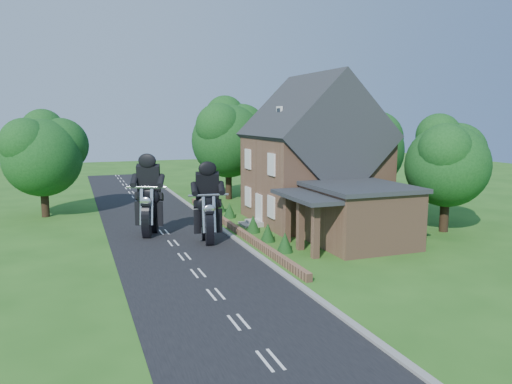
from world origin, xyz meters
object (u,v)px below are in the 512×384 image
object	(u,v)px
garden_wall	(233,227)
motorcycle_lead	(208,231)
house	(313,159)
annex	(357,214)
motorcycle_follow	(150,224)

from	to	relation	value
garden_wall	motorcycle_lead	size ratio (longest dim) A/B	14.37
garden_wall	house	xyz separation A→B (m)	(6.19, 1.00, 4.14)
annex	motorcycle_lead	size ratio (longest dim) A/B	4.61
garden_wall	annex	distance (m)	8.19
annex	motorcycle_follow	xyz separation A→B (m)	(-10.82, 6.12, -1.01)
house	annex	xyz separation A→B (m)	(-0.62, -6.80, -2.58)
garden_wall	motorcycle_lead	distance (m)	3.63
motorcycle_follow	house	bearing A→B (deg)	-151.59
annex	house	bearing A→B (deg)	84.76
garden_wall	motorcycle_follow	bearing A→B (deg)	176.53
house	annex	bearing A→B (deg)	-95.24
motorcycle_lead	motorcycle_follow	size ratio (longest dim) A/B	0.94
annex	motorcycle_lead	xyz separation A→B (m)	(-7.96, 3.12, -1.05)
house	motorcycle_lead	bearing A→B (deg)	-156.79
house	motorcycle_lead	world-z (taller)	house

